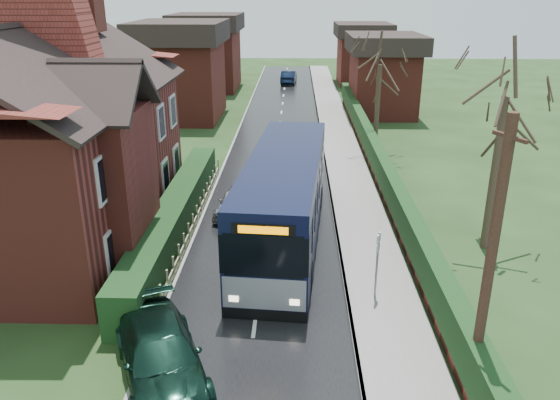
{
  "coord_description": "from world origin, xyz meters",
  "views": [
    {
      "loc": [
        1.22,
        -16.46,
        9.88
      ],
      "look_at": [
        0.62,
        4.45,
        1.8
      ],
      "focal_mm": 35.0,
      "sensor_mm": 36.0,
      "label": 1
    }
  ],
  "objects_px": {
    "bus": "(284,200)",
    "telegraph_pole": "(489,268)",
    "car_silver": "(237,201)",
    "car_green": "(161,355)",
    "bus_stop_sign": "(377,256)",
    "brick_house": "(50,135)"
  },
  "relations": [
    {
      "from": "car_silver",
      "to": "bus_stop_sign",
      "type": "bearing_deg",
      "value": -42.86
    },
    {
      "from": "brick_house",
      "to": "car_silver",
      "type": "height_order",
      "value": "brick_house"
    },
    {
      "from": "telegraph_pole",
      "to": "car_green",
      "type": "bearing_deg",
      "value": 151.55
    },
    {
      "from": "car_silver",
      "to": "car_green",
      "type": "bearing_deg",
      "value": -83.1
    },
    {
      "from": "car_green",
      "to": "bus_stop_sign",
      "type": "bearing_deg",
      "value": 10.12
    },
    {
      "from": "bus",
      "to": "bus_stop_sign",
      "type": "relative_size",
      "value": 4.94
    },
    {
      "from": "car_silver",
      "to": "telegraph_pole",
      "type": "bearing_deg",
      "value": -48.26
    },
    {
      "from": "brick_house",
      "to": "telegraph_pole",
      "type": "distance_m",
      "value": 17.53
    },
    {
      "from": "bus",
      "to": "car_silver",
      "type": "xyz_separation_m",
      "value": [
        -2.3,
        2.91,
        -1.2
      ]
    },
    {
      "from": "bus_stop_sign",
      "to": "telegraph_pole",
      "type": "bearing_deg",
      "value": -46.61
    },
    {
      "from": "bus",
      "to": "bus_stop_sign",
      "type": "bearing_deg",
      "value": -50.41
    },
    {
      "from": "bus",
      "to": "telegraph_pole",
      "type": "xyz_separation_m",
      "value": [
        5.0,
        -9.35,
        1.96
      ]
    },
    {
      "from": "brick_house",
      "to": "bus",
      "type": "distance_m",
      "value": 9.87
    },
    {
      "from": "bus",
      "to": "car_silver",
      "type": "bearing_deg",
      "value": 133.09
    },
    {
      "from": "bus_stop_sign",
      "to": "telegraph_pole",
      "type": "xyz_separation_m",
      "value": [
        1.82,
        -4.77,
        2.14
      ]
    },
    {
      "from": "bus",
      "to": "car_green",
      "type": "bearing_deg",
      "value": -104.81
    },
    {
      "from": "car_green",
      "to": "telegraph_pole",
      "type": "height_order",
      "value": "telegraph_pole"
    },
    {
      "from": "bus",
      "to": "brick_house",
      "type": "bearing_deg",
      "value": -177.71
    },
    {
      "from": "bus_stop_sign",
      "to": "car_green",
      "type": "bearing_deg",
      "value": -123.97
    },
    {
      "from": "brick_house",
      "to": "bus_stop_sign",
      "type": "height_order",
      "value": "brick_house"
    },
    {
      "from": "brick_house",
      "to": "bus",
      "type": "bearing_deg",
      "value": -2.53
    },
    {
      "from": "bus_stop_sign",
      "to": "telegraph_pole",
      "type": "distance_m",
      "value": 5.53
    }
  ]
}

